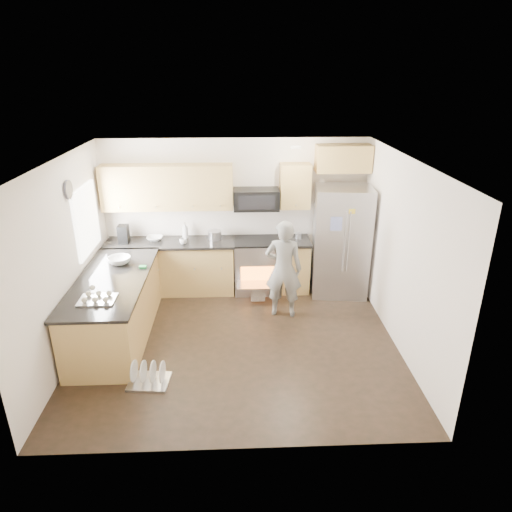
{
  "coord_description": "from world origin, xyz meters",
  "views": [
    {
      "loc": [
        0.03,
        -5.61,
        3.65
      ],
      "look_at": [
        0.29,
        0.5,
        1.13
      ],
      "focal_mm": 32.0,
      "sensor_mm": 36.0,
      "label": 1
    }
  ],
  "objects_px": {
    "person": "(283,269)",
    "dish_rack": "(149,377)",
    "refrigerator": "(341,242)",
    "stove_range": "(257,254)"
  },
  "relations": [
    {
      "from": "dish_rack",
      "to": "person",
      "type": "bearing_deg",
      "value": 42.05
    },
    {
      "from": "refrigerator",
      "to": "dish_rack",
      "type": "bearing_deg",
      "value": -133.8
    },
    {
      "from": "stove_range",
      "to": "dish_rack",
      "type": "xyz_separation_m",
      "value": [
        -1.46,
        -2.57,
        -0.59
      ]
    },
    {
      "from": "stove_range",
      "to": "dish_rack",
      "type": "relative_size",
      "value": 3.38
    },
    {
      "from": "person",
      "to": "dish_rack",
      "type": "relative_size",
      "value": 2.96
    },
    {
      "from": "person",
      "to": "stove_range",
      "type": "bearing_deg",
      "value": -58.15
    },
    {
      "from": "person",
      "to": "dish_rack",
      "type": "distance_m",
      "value": 2.57
    },
    {
      "from": "person",
      "to": "dish_rack",
      "type": "bearing_deg",
      "value": 51.51
    },
    {
      "from": "stove_range",
      "to": "person",
      "type": "xyz_separation_m",
      "value": [
        0.38,
        -0.91,
        0.11
      ]
    },
    {
      "from": "stove_range",
      "to": "person",
      "type": "distance_m",
      "value": 0.99
    }
  ]
}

